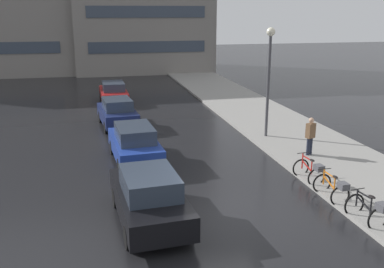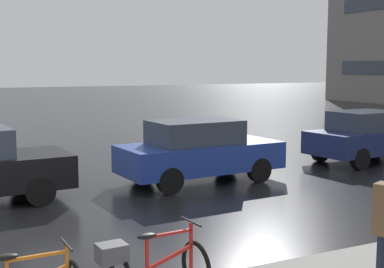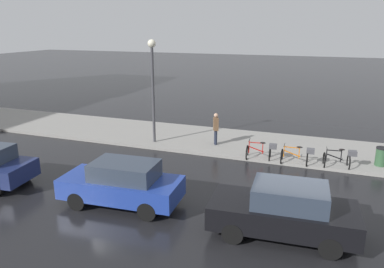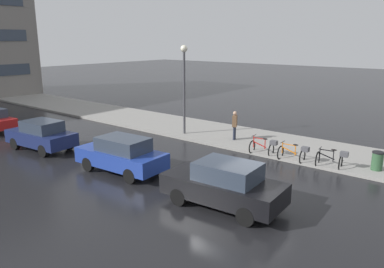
# 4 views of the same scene
# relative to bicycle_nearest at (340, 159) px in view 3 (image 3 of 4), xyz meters

# --- Properties ---
(ground_plane) EXTENTS (140.00, 140.00, 0.00)m
(ground_plane) POSITION_rel_bicycle_nearest_xyz_m (-3.93, 1.60, -0.50)
(ground_plane) COLOR black
(sidewalk_kerb) EXTENTS (4.80, 60.00, 0.14)m
(sidewalk_kerb) POSITION_rel_bicycle_nearest_xyz_m (2.07, 11.60, -0.43)
(sidewalk_kerb) COLOR gray
(sidewalk_kerb) RESTS_ON ground
(bicycle_nearest) EXTENTS (0.86, 1.38, 0.97)m
(bicycle_nearest) POSITION_rel_bicycle_nearest_xyz_m (0.00, 0.00, 0.00)
(bicycle_nearest) COLOR black
(bicycle_nearest) RESTS_ON ground
(bicycle_second) EXTENTS (0.74, 1.44, 0.94)m
(bicycle_second) POSITION_rel_bicycle_nearest_xyz_m (-0.13, 1.76, -0.02)
(bicycle_second) COLOR black
(bicycle_second) RESTS_ON ground
(bicycle_third) EXTENTS (0.80, 1.41, 1.00)m
(bicycle_third) POSITION_rel_bicycle_nearest_xyz_m (-0.09, 3.40, -0.01)
(bicycle_third) COLOR black
(bicycle_third) RESTS_ON ground
(car_black) EXTENTS (2.13, 4.42, 1.66)m
(car_black) POSITION_rel_bicycle_nearest_xyz_m (-6.34, 1.66, 0.33)
(car_black) COLOR black
(car_black) RESTS_ON ground
(car_blue) EXTENTS (2.02, 4.30, 1.62)m
(car_blue) POSITION_rel_bicycle_nearest_xyz_m (-6.22, 7.22, 0.32)
(car_blue) COLOR navy
(car_blue) RESTS_ON ground
(pedestrian) EXTENTS (0.46, 0.38, 1.80)m
(pedestrian) POSITION_rel_bicycle_nearest_xyz_m (1.25, 6.04, 0.52)
(pedestrian) COLOR #1E2333
(pedestrian) RESTS_ON ground
(streetlamp) EXTENTS (0.41, 0.41, 5.46)m
(streetlamp) POSITION_rel_bicycle_nearest_xyz_m (0.56, 9.24, 3.16)
(streetlamp) COLOR #424247
(streetlamp) RESTS_ON ground
(trash_bin) EXTENTS (0.50, 0.50, 0.98)m
(trash_bin) POSITION_rel_bicycle_nearest_xyz_m (0.79, -1.71, -0.01)
(trash_bin) COLOR #2D5133
(trash_bin) RESTS_ON ground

